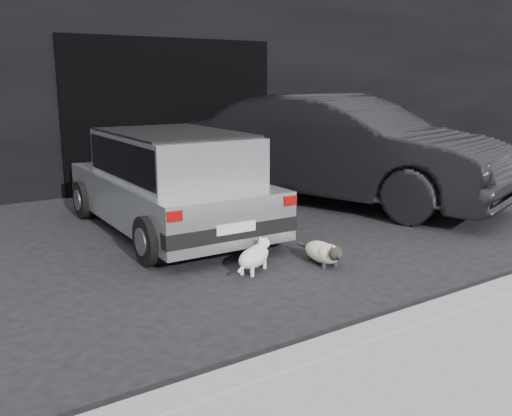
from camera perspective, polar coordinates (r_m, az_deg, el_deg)
ground at (r=6.67m, az=-0.51°, el=-3.82°), size 80.00×80.00×0.00m
building_facade at (r=12.21m, az=-12.74°, el=15.30°), size 34.00×4.00×5.00m
garage_opening at (r=10.38m, az=-8.25°, el=9.33°), size 4.00×0.10×2.60m
curb at (r=5.61m, az=23.61°, el=-7.58°), size 18.00×0.25×0.12m
silver_hatchback at (r=7.26m, az=-8.52°, el=3.07°), size 1.84×3.53×1.28m
second_car at (r=9.04m, az=8.62°, el=5.87°), size 3.31×5.39×1.68m
cat_siamese at (r=6.04m, az=6.84°, el=-4.46°), size 0.36×0.80×0.28m
cat_white at (r=5.79m, az=-0.11°, el=-4.81°), size 0.61×0.44×0.32m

